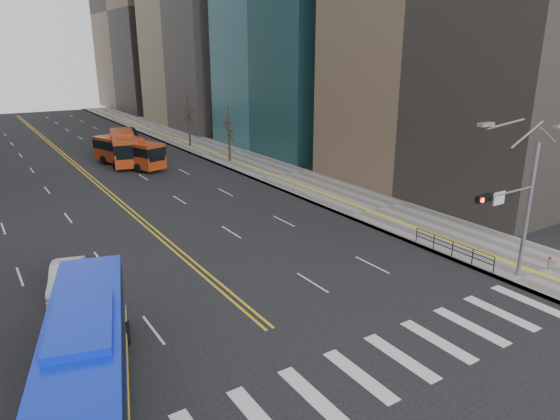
# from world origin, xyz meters

# --- Properties ---
(ground) EXTENTS (220.00, 220.00, 0.00)m
(ground) POSITION_xyz_m (0.00, 0.00, 0.00)
(ground) COLOR black
(sidewalk_right) EXTENTS (7.00, 130.00, 0.15)m
(sidewalk_right) POSITION_xyz_m (17.50, 45.00, 0.07)
(sidewalk_right) COLOR slate
(sidewalk_right) RESTS_ON ground
(crosswalk) EXTENTS (26.70, 4.00, 0.01)m
(crosswalk) POSITION_xyz_m (0.00, 0.00, 0.01)
(crosswalk) COLOR silver
(crosswalk) RESTS_ON ground
(centerline) EXTENTS (0.55, 100.00, 0.01)m
(centerline) POSITION_xyz_m (0.00, 55.00, 0.01)
(centerline) COLOR gold
(centerline) RESTS_ON ground
(signal_mast) EXTENTS (5.37, 0.37, 9.39)m
(signal_mast) POSITION_xyz_m (13.77, 2.00, 4.86)
(signal_mast) COLOR gray
(signal_mast) RESTS_ON ground
(pedestrian_railing) EXTENTS (0.06, 6.06, 1.02)m
(pedestrian_railing) POSITION_xyz_m (14.30, 6.00, 0.82)
(pedestrian_railing) COLOR black
(pedestrian_railing) RESTS_ON sidewalk_right
(street_trees) EXTENTS (35.20, 47.20, 7.60)m
(street_trees) POSITION_xyz_m (-7.18, 34.55, 4.87)
(street_trees) COLOR #30261D
(street_trees) RESTS_ON ground
(blue_bus) EXTENTS (6.07, 13.05, 3.70)m
(blue_bus) POSITION_xyz_m (-8.44, 4.00, 1.94)
(blue_bus) COLOR #0D28CD
(blue_bus) RESTS_ON ground
(red_bus_near) EXTENTS (5.57, 10.91, 3.40)m
(red_bus_near) POSITION_xyz_m (5.07, 43.96, 1.89)
(red_bus_near) COLOR #A33211
(red_bus_near) RESTS_ON ground
(red_bus_far) EXTENTS (5.20, 11.85, 3.65)m
(red_bus_far) POSITION_xyz_m (5.35, 46.75, 2.03)
(red_bus_far) COLOR #A33211
(red_bus_far) RESTS_ON ground
(car_white) EXTENTS (2.87, 4.94, 1.54)m
(car_white) POSITION_xyz_m (-7.25, 14.48, 0.77)
(car_white) COLOR white
(car_white) RESTS_ON ground
(car_dark_mid) EXTENTS (2.12, 4.21, 1.38)m
(car_dark_mid) POSITION_xyz_m (7.00, 43.91, 0.69)
(car_dark_mid) COLOR black
(car_dark_mid) RESTS_ON ground
(car_dark_far) EXTENTS (2.59, 4.12, 1.06)m
(car_dark_far) POSITION_xyz_m (12.44, 67.70, 0.53)
(car_dark_far) COLOR black
(car_dark_far) RESTS_ON ground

